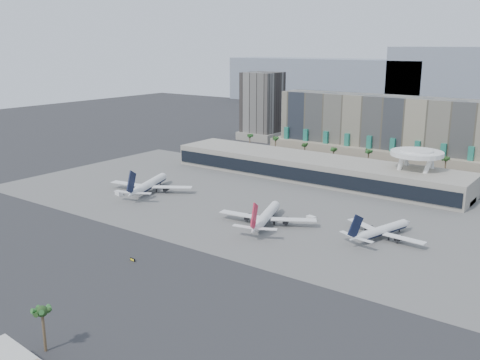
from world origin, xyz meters
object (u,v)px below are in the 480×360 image
Objects in this scene: service_vehicle_b at (311,218)px; airliner_centre at (266,216)px; airliner_right at (382,230)px; airliner_left at (149,185)px; service_vehicle_a at (119,193)px; taxiway_sign at (133,260)px.

airliner_centre is at bearing -114.47° from service_vehicle_b.
airliner_right reaches higher than service_vehicle_b.
airliner_left is 11.14× the size of service_vehicle_b.
airliner_centre reaches higher than service_vehicle_b.
service_vehicle_a is 86.27m from taxiway_sign.
service_vehicle_b is (88.48, 8.85, -2.98)m from airliner_left.
taxiway_sign is (-16.17, -59.62, -3.25)m from airliner_centre.
airliner_right is 95.13m from taxiway_sign.
airliner_left is 89.48m from taxiway_sign.
service_vehicle_a reaches higher than service_vehicle_b.
taxiway_sign is at bearing -123.93° from airliner_centre.
service_vehicle_a is at bearing 165.49° from airliner_centre.
airliner_left is 1.20× the size of airliner_right.
airliner_centre is 61.86m from taxiway_sign.
airliner_right reaches higher than taxiway_sign.
service_vehicle_a is at bearing -152.96° from service_vehicle_b.
airliner_left is 121.07m from airliner_right.
airliner_centre is at bearing -147.03° from airliner_right.
airliner_centre is 10.64× the size of service_vehicle_b.
airliner_right is at bearing 52.98° from taxiway_sign.
service_vehicle_b is (12.65, 15.82, -2.77)m from airliner_centre.
airliner_right reaches higher than service_vehicle_a.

